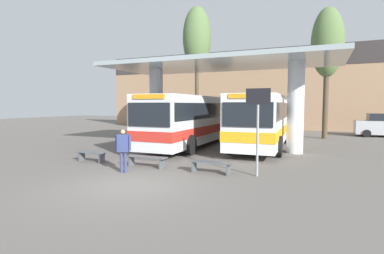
{
  "coord_description": "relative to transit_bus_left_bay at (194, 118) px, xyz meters",
  "views": [
    {
      "loc": [
        5.76,
        -8.15,
        2.67
      ],
      "look_at": [
        0.0,
        5.04,
        1.6
      ],
      "focal_mm": 28.0,
      "sensor_mm": 36.0,
      "label": 1
    }
  ],
  "objects": [
    {
      "name": "info_sign_platform",
      "position": [
        5.47,
        -6.85,
        0.52
      ],
      "size": [
        0.9,
        0.09,
        3.27
      ],
      "color": "gray",
      "rests_on": "ground_plane"
    },
    {
      "name": "townhouse_backdrop",
      "position": [
        1.9,
        15.63,
        3.32
      ],
      "size": [
        40.0,
        0.58,
        8.77
      ],
      "color": "#9E7A5B",
      "rests_on": "ground_plane"
    },
    {
      "name": "waiting_bench_near_pillar",
      "position": [
        3.72,
        -7.1,
        -1.45
      ],
      "size": [
        1.78,
        0.44,
        0.46
      ],
      "color": "#4C5156",
      "rests_on": "ground_plane"
    },
    {
      "name": "poplar_tree_behind_right",
      "position": [
        -2.53,
        6.47,
        6.55
      ],
      "size": [
        2.45,
        2.45,
        11.16
      ],
      "color": "#473A2B",
      "rests_on": "ground_plane"
    },
    {
      "name": "transit_bus_center_bay",
      "position": [
        4.27,
        0.8,
        0.01
      ],
      "size": [
        3.12,
        10.38,
        3.22
      ],
      "rotation": [
        0.0,
        0.0,
        3.18
      ],
      "color": "white",
      "rests_on": "ground_plane"
    },
    {
      "name": "station_canopy",
      "position": [
        1.9,
        -0.62,
        2.6
      ],
      "size": [
        13.79,
        6.22,
        5.24
      ],
      "color": "silver",
      "rests_on": "ground_plane"
    },
    {
      "name": "parked_car_street",
      "position": [
        12.36,
        11.22,
        -0.85
      ],
      "size": [
        4.29,
        2.11,
        1.95
      ],
      "rotation": [
        0.0,
        0.0,
        0.02
      ],
      "color": "#B2B7BC",
      "rests_on": "ground_plane"
    },
    {
      "name": "ground_plane",
      "position": [
        1.9,
        -9.79,
        -1.8
      ],
      "size": [
        100.0,
        100.0,
        0.0
      ],
      "primitive_type": "plane",
      "color": "#605B56"
    },
    {
      "name": "pedestrian_waiting",
      "position": [
        0.51,
        -8.33,
        -0.76
      ],
      "size": [
        0.62,
        0.38,
        1.7
      ],
      "rotation": [
        0.0,
        0.0,
        0.34
      ],
      "color": "#333856",
      "rests_on": "ground_plane"
    },
    {
      "name": "waiting_bench_far_platform",
      "position": [
        -2.23,
        -7.1,
        -1.46
      ],
      "size": [
        1.51,
        0.44,
        0.46
      ],
      "color": "#4C5156",
      "rests_on": "ground_plane"
    },
    {
      "name": "transit_bus_left_bay",
      "position": [
        0.0,
        0.0,
        0.0
      ],
      "size": [
        2.85,
        11.53,
        3.2
      ],
      "rotation": [
        0.0,
        0.0,
        3.15
      ],
      "color": "silver",
      "rests_on": "ground_plane"
    },
    {
      "name": "poplar_tree_behind_left",
      "position": [
        7.85,
        7.82,
        5.56
      ],
      "size": [
        2.43,
        2.43,
        10.17
      ],
      "color": "#473A2B",
      "rests_on": "ground_plane"
    },
    {
      "name": "waiting_bench_mid_platform",
      "position": [
        0.77,
        -7.1,
        -1.45
      ],
      "size": [
        1.91,
        0.44,
        0.46
      ],
      "color": "#4C5156",
      "rests_on": "ground_plane"
    }
  ]
}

